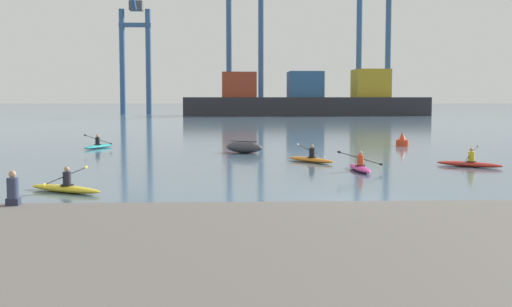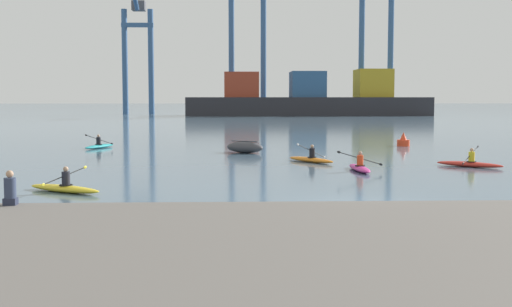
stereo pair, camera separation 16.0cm
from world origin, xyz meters
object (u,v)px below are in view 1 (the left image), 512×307
at_px(gantry_crane_west_mid, 245,22).
at_px(kayak_orange, 311,159).
at_px(kayak_red, 469,163).
at_px(seated_onlooker, 13,190).
at_px(container_barge, 306,100).
at_px(capsized_dinghy, 244,147).
at_px(gantry_crane_west, 135,41).
at_px(channel_buoy, 402,141).
at_px(kayak_teal, 98,146).
at_px(gantry_crane_east_mid, 375,20).
at_px(kayak_magenta, 360,167).
at_px(kayak_yellow, 65,188).

bearing_deg(gantry_crane_west_mid, kayak_orange, -89.53).
height_order(kayak_red, seated_onlooker, seated_onlooker).
distance_m(container_barge, capsized_dinghy, 89.88).
relative_size(gantry_crane_west, channel_buoy, 30.23).
bearing_deg(capsized_dinghy, gantry_crane_west_mid, 88.49).
xyz_separation_m(gantry_crane_west_mid, kayak_teal, (-12.50, -93.92, -19.25)).
xyz_separation_m(gantry_crane_east_mid, channel_buoy, (-17.86, -89.88, -19.13)).
bearing_deg(kayak_magenta, gantry_crane_west, 103.22).
xyz_separation_m(kayak_yellow, kayak_orange, (10.40, 10.91, -0.00)).
distance_m(container_barge, kayak_magenta, 99.64).
distance_m(channel_buoy, kayak_yellow, 29.09).
relative_size(channel_buoy, kayak_red, 0.34).
distance_m(gantry_crane_west, kayak_magenta, 114.50).
bearing_deg(kayak_red, channel_buoy, 88.39).
bearing_deg(kayak_red, kayak_orange, 160.50).
bearing_deg(kayak_magenta, gantry_crane_east_mid, 77.15).
distance_m(gantry_crane_west, kayak_orange, 109.88).
distance_m(container_barge, seated_onlooker, 114.86).
distance_m(kayak_red, kayak_teal, 24.75).
bearing_deg(gantry_crane_west, gantry_crane_east_mid, -5.31).
bearing_deg(gantry_crane_west_mid, channel_buoy, -84.50).
bearing_deg(seated_onlooker, gantry_crane_west_mid, 85.76).
relative_size(kayak_magenta, kayak_yellow, 1.07).
relative_size(container_barge, gantry_crane_east_mid, 1.23).
bearing_deg(kayak_orange, kayak_red, -19.50).
xyz_separation_m(kayak_yellow, kayak_teal, (-2.97, 21.25, -0.00)).
xyz_separation_m(channel_buoy, kayak_orange, (-8.07, -11.56, -0.19)).
bearing_deg(kayak_teal, kayak_orange, -37.73).
xyz_separation_m(capsized_dinghy, kayak_magenta, (5.22, -10.50, -0.18)).
distance_m(kayak_red, seated_onlooker, 23.42).
bearing_deg(seated_onlooker, capsized_dinghy, 75.02).
bearing_deg(capsized_dinghy, kayak_yellow, -112.22).
bearing_deg(gantry_crane_west, kayak_yellow, -83.29).
relative_size(kayak_yellow, seated_onlooker, 3.57).
distance_m(kayak_magenta, seated_onlooker, 18.09).
relative_size(gantry_crane_east_mid, seated_onlooker, 43.08).
relative_size(gantry_crane_west_mid, kayak_orange, 12.96).
height_order(kayak_yellow, kayak_teal, kayak_teal).
relative_size(gantry_crane_west_mid, gantry_crane_east_mid, 1.04).
distance_m(container_barge, kayak_yellow, 107.87).
bearing_deg(kayak_magenta, kayak_yellow, -151.80).
relative_size(kayak_red, kayak_teal, 0.88).
relative_size(gantry_crane_west, kayak_red, 10.18).
bearing_deg(gantry_crane_west, gantry_crane_west_mid, -4.52).
bearing_deg(gantry_crane_west_mid, kayak_red, -85.44).
relative_size(gantry_crane_west, capsized_dinghy, 10.93).
xyz_separation_m(gantry_crane_west, kayak_orange, (24.16, -106.10, -15.25)).
height_order(capsized_dinghy, kayak_orange, kayak_orange).
relative_size(kayak_red, kayak_magenta, 0.87).
relative_size(kayak_red, seated_onlooker, 3.32).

